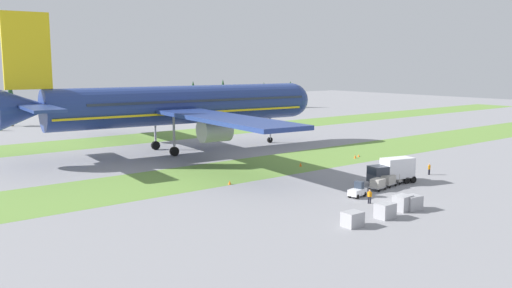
% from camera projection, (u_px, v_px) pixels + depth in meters
% --- Properties ---
extents(ground_plane, '(400.00, 400.00, 0.00)m').
position_uv_depth(ground_plane, '(393.00, 202.00, 65.93)').
color(ground_plane, gray).
extents(grass_strip_near, '(320.00, 15.84, 0.01)m').
position_uv_depth(grass_strip_near, '(252.00, 168.00, 87.51)').
color(grass_strip_near, olive).
rests_on(grass_strip_near, ground).
extents(grass_strip_far, '(320.00, 15.84, 0.01)m').
position_uv_depth(grass_strip_far, '(132.00, 139.00, 121.33)').
color(grass_strip_far, olive).
rests_on(grass_strip_far, ground).
extents(airliner, '(61.89, 76.61, 24.91)m').
position_uv_depth(airliner, '(176.00, 105.00, 102.64)').
color(airliner, navy).
rests_on(airliner, ground).
extents(baggage_tug, '(2.78, 1.72, 1.97)m').
position_uv_depth(baggage_tug, '(358.00, 191.00, 68.40)').
color(baggage_tug, silver).
rests_on(baggage_tug, ground).
extents(cargo_dolly_lead, '(2.42, 1.85, 1.55)m').
position_uv_depth(cargo_dolly_lead, '(378.00, 183.00, 72.08)').
color(cargo_dolly_lead, '#A3A3A8').
rests_on(cargo_dolly_lead, ground).
extents(cargo_dolly_second, '(2.42, 1.85, 1.55)m').
position_uv_depth(cargo_dolly_second, '(388.00, 180.00, 74.22)').
color(cargo_dolly_second, '#A3A3A8').
rests_on(cargo_dolly_second, ground).
extents(cargo_dolly_third, '(2.42, 1.85, 1.55)m').
position_uv_depth(cargo_dolly_third, '(398.00, 177.00, 76.35)').
color(cargo_dolly_third, '#A3A3A8').
rests_on(cargo_dolly_third, ground).
extents(cargo_dolly_fourth, '(2.42, 1.85, 1.55)m').
position_uv_depth(cargo_dolly_fourth, '(408.00, 174.00, 78.49)').
color(cargo_dolly_fourth, '#A3A3A8').
rests_on(cargo_dolly_fourth, ground).
extents(catering_truck, '(7.30, 3.88, 3.58)m').
position_uv_depth(catering_truck, '(392.00, 170.00, 75.97)').
color(catering_truck, '#2D333D').
rests_on(catering_truck, ground).
extents(ground_crew_marshaller, '(0.36, 0.52, 1.74)m').
position_uv_depth(ground_crew_marshaller, '(370.00, 196.00, 65.17)').
color(ground_crew_marshaller, black).
rests_on(ground_crew_marshaller, ground).
extents(ground_crew_loader, '(0.56, 0.36, 1.74)m').
position_uv_depth(ground_crew_loader, '(429.00, 169.00, 82.12)').
color(ground_crew_loader, black).
rests_on(ground_crew_loader, ground).
extents(uld_container_0, '(2.04, 1.65, 1.55)m').
position_uv_depth(uld_container_0, '(352.00, 219.00, 56.03)').
color(uld_container_0, '#A3A3A8').
rests_on(uld_container_0, ground).
extents(uld_container_1, '(2.01, 1.61, 1.66)m').
position_uv_depth(uld_container_1, '(385.00, 211.00, 59.06)').
color(uld_container_1, '#A3A3A8').
rests_on(uld_container_1, ground).
extents(uld_container_2, '(2.09, 1.71, 1.76)m').
position_uv_depth(uld_container_2, '(403.00, 203.00, 62.11)').
color(uld_container_2, '#A3A3A8').
rests_on(uld_container_2, ground).
extents(uld_container_3, '(2.19, 1.85, 1.65)m').
position_uv_depth(uld_container_3, '(412.00, 203.00, 62.51)').
color(uld_container_3, '#A3A3A8').
rests_on(uld_container_3, ground).
extents(taxiway_marker_0, '(0.44, 0.44, 0.66)m').
position_uv_depth(taxiway_marker_0, '(301.00, 164.00, 88.90)').
color(taxiway_marker_0, orange).
rests_on(taxiway_marker_0, ground).
extents(taxiway_marker_1, '(0.44, 0.44, 0.46)m').
position_uv_depth(taxiway_marker_1, '(359.00, 156.00, 98.06)').
color(taxiway_marker_1, orange).
rests_on(taxiway_marker_1, ground).
extents(taxiway_marker_2, '(0.44, 0.44, 0.64)m').
position_uv_depth(taxiway_marker_2, '(355.00, 156.00, 96.54)').
color(taxiway_marker_2, orange).
rests_on(taxiway_marker_2, ground).
extents(taxiway_marker_3, '(0.44, 0.44, 0.59)m').
position_uv_depth(taxiway_marker_3, '(230.00, 182.00, 75.55)').
color(taxiway_marker_3, orange).
rests_on(taxiway_marker_3, ground).
extents(distant_tree_line, '(182.42, 9.44, 12.14)m').
position_uv_depth(distant_tree_line, '(47.00, 100.00, 151.24)').
color(distant_tree_line, '#4C3823').
rests_on(distant_tree_line, ground).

